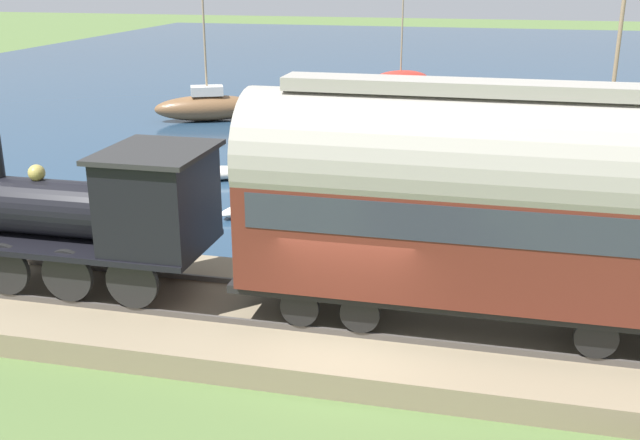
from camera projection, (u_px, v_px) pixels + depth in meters
ground_plane at (347, 359)px, 14.42m from camera, size 200.00×200.00×0.00m
harbor_water at (465, 70)px, 54.63m from camera, size 80.00×80.00×0.01m
rail_embankment at (356, 326)px, 15.21m from camera, size 4.81×56.00×0.62m
steam_locomotive at (107, 208)px, 15.69m from camera, size 2.45×5.87×3.21m
passenger_coach at (484, 198)px, 13.76m from camera, size 2.56×9.38×4.67m
sailboat_brown at (208, 106)px, 36.48m from camera, size 3.44×5.30×9.39m
sailboat_red at (400, 80)px, 45.32m from camera, size 3.50×4.09×9.01m
sailboat_black at (595, 229)px, 19.48m from camera, size 2.32×6.15×7.93m
rowboat_near_shore at (72, 222)px, 21.37m from camera, size 2.36×2.22×0.51m
rowboat_far_out at (217, 173)px, 26.51m from camera, size 1.78×2.67×0.46m
rowboat_mid_harbor at (400, 201)px, 23.54m from camera, size 2.38×2.49×0.34m
rowboat_off_pier at (256, 206)px, 23.04m from camera, size 2.65×2.14×0.35m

